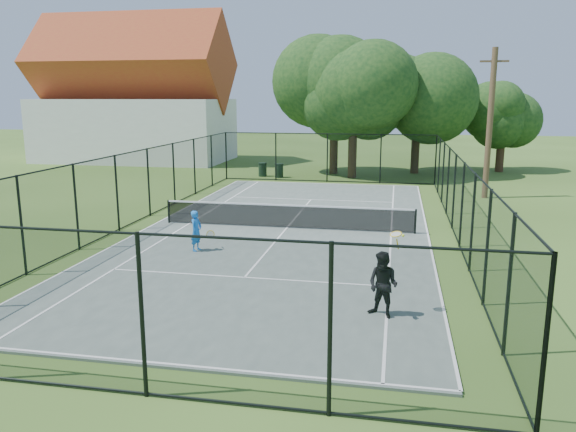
% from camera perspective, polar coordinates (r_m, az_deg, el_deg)
% --- Properties ---
extents(ground, '(120.00, 120.00, 0.00)m').
position_cam_1_polar(ground, '(22.43, -0.11, -1.36)').
color(ground, '#35511B').
extents(tennis_court, '(11.00, 24.00, 0.06)m').
position_cam_1_polar(tennis_court, '(22.43, -0.11, -1.29)').
color(tennis_court, '#4F5D56').
rests_on(tennis_court, ground).
extents(tennis_net, '(10.08, 0.08, 0.95)m').
position_cam_1_polar(tennis_net, '(22.31, -0.11, 0.08)').
color(tennis_net, black).
rests_on(tennis_net, tennis_court).
extents(fence, '(13.10, 26.10, 3.00)m').
position_cam_1_polar(fence, '(22.13, -0.11, 2.42)').
color(fence, black).
rests_on(fence, ground).
extents(tree_near_left, '(6.86, 6.86, 8.95)m').
position_cam_1_polar(tree_near_left, '(38.49, 4.76, 12.45)').
color(tree_near_left, '#332114').
rests_on(tree_near_left, ground).
extents(tree_near_mid, '(6.05, 6.05, 7.91)m').
position_cam_1_polar(tree_near_mid, '(36.69, 6.68, 11.45)').
color(tree_near_mid, '#332114').
rests_on(tree_near_mid, ground).
extents(tree_near_right, '(5.91, 5.91, 8.16)m').
position_cam_1_polar(tree_near_right, '(39.64, 13.05, 11.71)').
color(tree_near_right, '#332114').
rests_on(tree_near_right, ground).
extents(tree_far_right, '(4.41, 4.41, 5.83)m').
position_cam_1_polar(tree_far_right, '(42.25, 20.98, 9.10)').
color(tree_far_right, '#332114').
rests_on(tree_far_right, ground).
extents(building, '(15.30, 8.15, 11.87)m').
position_cam_1_polar(building, '(48.31, -15.37, 11.30)').
color(building, silver).
rests_on(building, ground).
extents(trash_bin_left, '(0.58, 0.58, 0.90)m').
position_cam_1_polar(trash_bin_left, '(37.42, -2.60, 4.75)').
color(trash_bin_left, black).
rests_on(trash_bin_left, ground).
extents(trash_bin_right, '(0.58, 0.58, 0.91)m').
position_cam_1_polar(trash_bin_right, '(36.83, -0.92, 4.65)').
color(trash_bin_right, black).
rests_on(trash_bin_right, ground).
extents(utility_pole, '(1.40, 0.30, 7.61)m').
position_cam_1_polar(utility_pole, '(30.79, 19.82, 8.86)').
color(utility_pole, '#4C3823').
rests_on(utility_pole, ground).
extents(player_blue, '(0.80, 0.56, 1.38)m').
position_cam_1_polar(player_blue, '(19.25, -9.29, -1.49)').
color(player_blue, blue).
rests_on(player_blue, tennis_court).
extents(player_black, '(0.96, 1.04, 2.02)m').
position_cam_1_polar(player_black, '(13.52, 9.64, -6.88)').
color(player_black, black).
rests_on(player_black, tennis_court).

